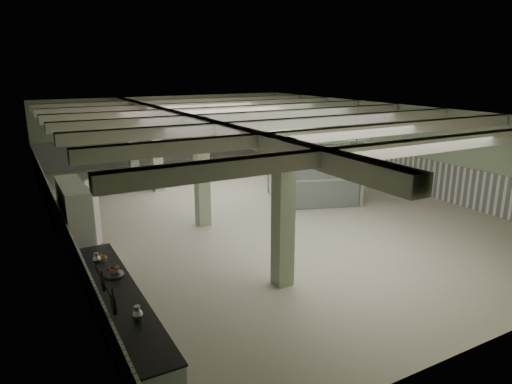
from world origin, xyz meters
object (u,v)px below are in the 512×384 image
walkin_cooler (76,223)px  guard_booth (314,155)px  filing_cabinet (343,179)px  prep_counter (116,315)px

walkin_cooler → guard_booth: size_ratio=0.59×
walkin_cooler → filing_cabinet: 11.14m
guard_booth → filing_cabinet: (1.78, 0.28, -1.24)m
walkin_cooler → guard_booth: 9.36m
walkin_cooler → guard_booth: bearing=11.7°
prep_counter → filing_cabinet: size_ratio=4.89×
prep_counter → filing_cabinet: 12.53m
walkin_cooler → filing_cabinet: walkin_cooler is taller
walkin_cooler → prep_counter: bearing=-88.8°
prep_counter → walkin_cooler: (-0.08, 4.12, 0.64)m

